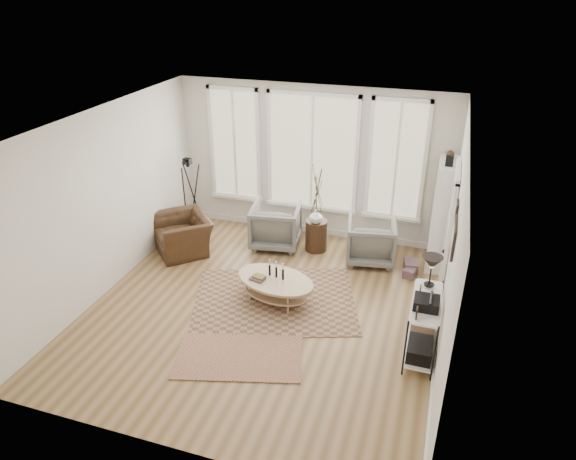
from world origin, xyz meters
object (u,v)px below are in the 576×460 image
(armchair_left, at_px, (276,225))
(coffee_table, at_px, (275,284))
(bookcase, at_px, (442,214))
(side_table, at_px, (317,211))
(low_shelf, at_px, (424,321))
(armchair_right, at_px, (371,241))
(accent_chair, at_px, (183,234))

(armchair_left, bearing_deg, coffee_table, 99.57)
(bookcase, height_order, coffee_table, bookcase)
(coffee_table, relative_size, side_table, 0.86)
(coffee_table, bearing_deg, side_table, 84.02)
(bookcase, bearing_deg, coffee_table, -139.81)
(low_shelf, height_order, coffee_table, low_shelf)
(armchair_right, relative_size, accent_chair, 0.82)
(bookcase, bearing_deg, accent_chair, -168.11)
(low_shelf, relative_size, coffee_table, 0.91)
(side_table, bearing_deg, armchair_left, -176.18)
(low_shelf, relative_size, armchair_left, 1.44)
(low_shelf, relative_size, accent_chair, 1.25)
(coffee_table, distance_m, side_table, 1.88)
(low_shelf, xyz_separation_m, accent_chair, (-4.43, 1.58, -0.17))
(armchair_right, distance_m, side_table, 1.11)
(bookcase, relative_size, armchair_right, 2.41)
(armchair_left, distance_m, accent_chair, 1.73)
(bookcase, height_order, armchair_right, bookcase)
(bookcase, distance_m, armchair_right, 1.29)
(side_table, bearing_deg, low_shelf, -48.31)
(armchair_left, distance_m, side_table, 0.86)
(bookcase, relative_size, side_table, 1.24)
(armchair_right, height_order, accent_chair, armchair_right)
(low_shelf, xyz_separation_m, coffee_table, (-2.28, 0.54, -0.19))
(coffee_table, bearing_deg, armchair_right, 54.83)
(low_shelf, bearing_deg, armchair_right, 115.38)
(armchair_left, xyz_separation_m, accent_chair, (-1.57, -0.72, -0.07))
(side_table, bearing_deg, bookcase, 4.49)
(armchair_left, distance_m, armchair_right, 1.79)
(bookcase, bearing_deg, armchair_right, -167.10)
(armchair_left, bearing_deg, bookcase, 175.63)
(armchair_left, relative_size, armchair_right, 1.06)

